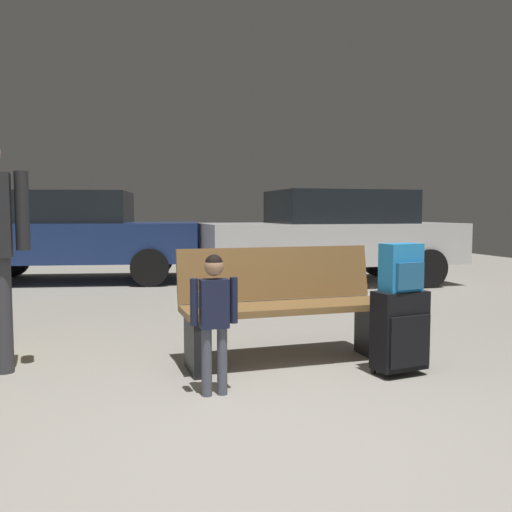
# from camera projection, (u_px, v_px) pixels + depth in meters

# --- Properties ---
(ground_plane) EXTENTS (18.00, 18.00, 0.10)m
(ground_plane) POSITION_uv_depth(u_px,v_px,m) (181.00, 314.00, 6.55)
(ground_plane) COLOR gray
(bench) EXTENTS (1.63, 0.63, 0.89)m
(bench) POSITION_uv_depth(u_px,v_px,m) (283.00, 306.00, 4.24)
(bench) COLOR brown
(bench) RESTS_ON ground_plane
(suitcase) EXTENTS (0.41, 0.29, 0.60)m
(suitcase) POSITION_uv_depth(u_px,v_px,m) (400.00, 331.00, 3.89)
(suitcase) COLOR black
(suitcase) RESTS_ON ground_plane
(backpack_bright) EXTENTS (0.31, 0.24, 0.34)m
(backpack_bright) POSITION_uv_depth(u_px,v_px,m) (402.00, 268.00, 3.86)
(backpack_bright) COLOR #268CD8
(backpack_bright) RESTS_ON suitcase
(child) EXTENTS (0.31, 0.18, 0.90)m
(child) POSITION_uv_depth(u_px,v_px,m) (214.00, 309.00, 3.44)
(child) COLOR #4C5160
(child) RESTS_ON ground_plane
(parked_car_near) EXTENTS (4.13, 1.86, 1.51)m
(parked_car_near) POSITION_uv_depth(u_px,v_px,m) (332.00, 234.00, 8.85)
(parked_car_near) COLOR silver
(parked_car_near) RESTS_ON ground_plane
(parked_car_far) EXTENTS (4.29, 2.22, 1.51)m
(parked_car_far) POSITION_uv_depth(u_px,v_px,m) (73.00, 234.00, 9.18)
(parked_car_far) COLOR navy
(parked_car_far) RESTS_ON ground_plane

